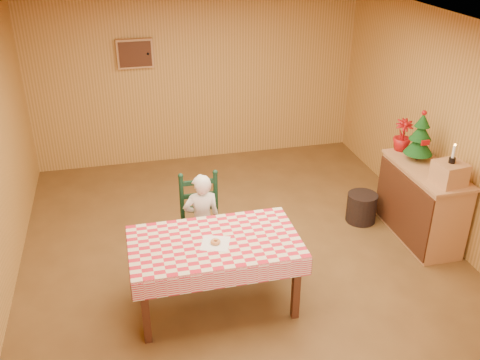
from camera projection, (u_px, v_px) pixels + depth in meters
name	position (u px, v px, depth m)	size (l,w,h in m)	color
ground	(244.00, 261.00, 6.14)	(6.00, 6.00, 0.00)	brown
cabin_walls	(233.00, 94.00, 5.77)	(5.10, 6.05, 2.65)	#C49046
dining_table	(215.00, 248.00, 5.17)	(1.66, 0.96, 0.77)	#472213
ladder_chair	(201.00, 223.00, 5.94)	(0.44, 0.40, 1.08)	black
seated_child	(202.00, 221.00, 5.86)	(0.41, 0.27, 1.12)	silver
napkin	(215.00, 243.00, 5.09)	(0.26, 0.26, 0.00)	white
donut	(215.00, 242.00, 5.08)	(0.10, 0.10, 0.03)	#CE844A
shelf_unit	(421.00, 203.00, 6.41)	(0.54, 1.24, 0.93)	tan
crate	(449.00, 173.00, 5.79)	(0.30, 0.30, 0.25)	tan
christmas_tree	(420.00, 138.00, 6.29)	(0.34, 0.34, 0.62)	#472213
flower_arrangement	(403.00, 135.00, 6.57)	(0.22, 0.22, 0.40)	#9E0E0F
candle_set	(453.00, 157.00, 5.71)	(0.07, 0.07, 0.22)	black
storage_bin	(362.00, 208.00, 6.86)	(0.38, 0.38, 0.38)	black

